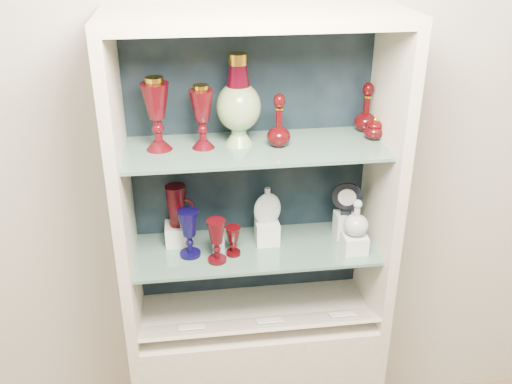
{
  "coord_description": "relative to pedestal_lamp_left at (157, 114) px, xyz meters",
  "views": [
    {
      "loc": [
        -0.25,
        -0.32,
        2.22
      ],
      "look_at": [
        0.0,
        1.53,
        1.3
      ],
      "focal_mm": 40.0,
      "sensor_mm": 36.0,
      "label": 1
    }
  ],
  "objects": [
    {
      "name": "wall_back",
      "position": [
        0.34,
        0.18,
        -0.2
      ],
      "size": [
        3.5,
        0.02,
        2.8
      ],
      "primitive_type": "cube",
      "color": "beige",
      "rests_on": "ground"
    },
    {
      "name": "cabinet_base",
      "position": [
        0.34,
        -0.04,
        -1.22
      ],
      "size": [
        1.0,
        0.4,
        0.75
      ],
      "primitive_type": "cube",
      "color": "beige",
      "rests_on": "ground"
    },
    {
      "name": "cabinet_back_panel",
      "position": [
        0.34,
        0.15,
        -0.27
      ],
      "size": [
        0.98,
        0.02,
        1.15
      ],
      "primitive_type": "cube",
      "color": "black",
      "rests_on": "cabinet_base"
    },
    {
      "name": "cabinet_side_left",
      "position": [
        -0.14,
        -0.04,
        -0.27
      ],
      "size": [
        0.04,
        0.4,
        1.15
      ],
      "primitive_type": "cube",
      "color": "beige",
      "rests_on": "cabinet_base"
    },
    {
      "name": "cabinet_side_right",
      "position": [
        0.82,
        -0.04,
        -0.27
      ],
      "size": [
        0.04,
        0.4,
        1.15
      ],
      "primitive_type": "cube",
      "color": "beige",
      "rests_on": "cabinet_base"
    },
    {
      "name": "cabinet_top_cap",
      "position": [
        0.34,
        -0.04,
        0.32
      ],
      "size": [
        1.0,
        0.4,
        0.04
      ],
      "primitive_type": "cube",
      "color": "beige",
      "rests_on": "cabinet_side_left"
    },
    {
      "name": "shelf_lower",
      "position": [
        0.34,
        -0.02,
        -0.55
      ],
      "size": [
        0.92,
        0.34,
        0.01
      ],
      "primitive_type": "cube",
      "color": "slate",
      "rests_on": "cabinet_side_left"
    },
    {
      "name": "shelf_upper",
      "position": [
        0.34,
        -0.02,
        -0.13
      ],
      "size": [
        0.92,
        0.34,
        0.01
      ],
      "primitive_type": "cube",
      "color": "slate",
      "rests_on": "cabinet_side_left"
    },
    {
      "name": "label_ledge",
      "position": [
        0.34,
        -0.15,
        -0.82
      ],
      "size": [
        0.92,
        0.17,
        0.09
      ],
      "primitive_type": "cube",
      "rotation": [
        -0.44,
        0.0,
        0.0
      ],
      "color": "beige",
      "rests_on": "cabinet_base"
    },
    {
      "name": "label_card_0",
      "position": [
        0.07,
        -0.15,
        -0.8
      ],
      "size": [
        0.1,
        0.06,
        0.03
      ],
      "primitive_type": "cube",
      "rotation": [
        -0.44,
        0.0,
        0.0
      ],
      "color": "white",
      "rests_on": "label_ledge"
    },
    {
      "name": "label_card_1",
      "position": [
        0.37,
        -0.15,
        -0.8
      ],
      "size": [
        0.1,
        0.06,
        0.03
      ],
      "primitive_type": "cube",
      "rotation": [
        -0.44,
        0.0,
        0.0
      ],
      "color": "white",
      "rests_on": "label_ledge"
    },
    {
      "name": "label_card_2",
      "position": [
        0.67,
        -0.15,
        -0.8
      ],
      "size": [
        0.1,
        0.06,
        0.03
      ],
      "primitive_type": "cube",
      "rotation": [
        -0.44,
        0.0,
        0.0
      ],
      "color": "white",
      "rests_on": "label_ledge"
    },
    {
      "name": "pedestal_lamp_left",
      "position": [
        0.0,
        0.0,
        0.0
      ],
      "size": [
        0.13,
        0.13,
        0.26
      ],
      "primitive_type": null,
      "rotation": [
        0.0,
        0.0,
        -0.38
      ],
      "color": "#4B070D",
      "rests_on": "shelf_upper"
    },
    {
      "name": "pedestal_lamp_right",
      "position": [
        0.15,
        -0.0,
        -0.02
      ],
      "size": [
        0.09,
        0.09,
        0.23
      ],
      "primitive_type": null,
      "rotation": [
        0.0,
        0.0,
        -0.06
      ],
      "color": "#4B070D",
      "rests_on": "shelf_upper"
    },
    {
      "name": "enamel_urn",
      "position": [
        0.28,
        0.01,
        0.03
      ],
      "size": [
        0.19,
        0.19,
        0.32
      ],
      "primitive_type": null,
      "rotation": [
        0.0,
        0.0,
        -0.25
      ],
      "color": "#104728",
      "rests_on": "shelf_upper"
    },
    {
      "name": "ruby_decanter_a",
      "position": [
        0.42,
        -0.03,
        -0.02
      ],
      "size": [
        0.09,
        0.09,
        0.21
      ],
      "primitive_type": null,
      "rotation": [
        0.0,
        0.0,
        0.03
      ],
      "color": "#440508",
      "rests_on": "shelf_upper"
    },
    {
      "name": "ruby_decanter_b",
      "position": [
        0.77,
        0.08,
        -0.03
      ],
      "size": [
        0.11,
        0.11,
        0.2
      ],
      "primitive_type": null,
      "rotation": [
        0.0,
        0.0,
        0.35
      ],
      "color": "#440508",
      "rests_on": "shelf_upper"
    },
    {
      "name": "lidded_bowl",
      "position": [
        0.78,
        -0.0,
        -0.09
      ],
      "size": [
        0.09,
        0.09,
        0.09
      ],
      "primitive_type": null,
      "rotation": [
        0.0,
        0.0,
        0.26
      ],
      "color": "#440508",
      "rests_on": "shelf_upper"
    },
    {
      "name": "cobalt_goblet",
      "position": [
        0.09,
        -0.04,
        -0.45
      ],
      "size": [
        0.08,
        0.08,
        0.19
      ],
      "primitive_type": null,
      "rotation": [
        0.0,
        0.0,
        -0.02
      ],
      "color": "#0F093F",
      "rests_on": "shelf_lower"
    },
    {
      "name": "ruby_goblet_tall",
      "position": [
        0.18,
        -0.09,
        -0.46
      ],
      "size": [
        0.07,
        0.07,
        0.17
      ],
      "primitive_type": null,
      "rotation": [
        0.0,
        0.0,
        0.06
      ],
      "color": "#4B070D",
      "rests_on": "shelf_lower"
    },
    {
      "name": "ruby_goblet_small",
      "position": [
        0.25,
        -0.06,
        -0.49
      ],
      "size": [
        0.07,
        0.07,
        0.12
      ],
      "primitive_type": null,
      "rotation": [
        0.0,
        0.0,
        0.13
      ],
      "color": "#440508",
      "rests_on": "shelf_lower"
    },
    {
      "name": "riser_ruby_pitcher",
      "position": [
        0.04,
        0.06,
        -0.51
      ],
      "size": [
        0.1,
        0.1,
        0.08
      ],
      "primitive_type": "cube",
      "color": "silver",
      "rests_on": "shelf_lower"
    },
    {
      "name": "ruby_pitcher",
      "position": [
        0.04,
        0.06,
        -0.39
      ],
      "size": [
        0.14,
        0.12,
        0.17
      ],
      "primitive_type": null,
      "rotation": [
        0.0,
        0.0,
        -0.35
      ],
      "color": "#4B070D",
      "rests_on": "riser_ruby_pitcher"
    },
    {
      "name": "clear_square_bottle",
      "position": [
        0.2,
        -0.03,
        -0.48
      ],
      "size": [
        0.05,
        0.05,
        0.13
      ],
      "primitive_type": null,
      "rotation": [
        0.0,
        0.0,
        -0.16
      ],
      "color": "#9FA9B9",
      "rests_on": "shelf_lower"
    },
    {
      "name": "riser_flat_flask",
      "position": [
        0.39,
        0.02,
        -0.5
      ],
      "size": [
        0.09,
        0.09,
        0.09
      ],
      "primitive_type": "cube",
      "color": "silver",
      "rests_on": "shelf_lower"
    },
    {
      "name": "flat_flask",
      "position": [
        0.39,
        0.02,
        -0.38
      ],
      "size": [
        0.11,
        0.06,
        0.15
      ],
      "primitive_type": null,
      "rotation": [
        0.0,
        0.0,
        0.15
      ],
      "color": "#B1BDC5",
      "rests_on": "riser_flat_flask"
    },
    {
      "name": "riser_clear_round_decanter",
      "position": [
        0.71,
        -0.09,
        -0.51
      ],
      "size": [
        0.09,
        0.09,
        0.07
      ],
      "primitive_type": "cube",
      "color": "silver",
      "rests_on": "shelf_lower"
    },
    {
      "name": "clear_round_decanter",
      "position": [
        0.71,
        -0.09,
        -0.41
      ],
      "size": [
        0.12,
        0.12,
        0.14
      ],
      "primitive_type": null,
      "rotation": [
        0.0,
        0.0,
        -0.26
      ],
      "color": "#9FA9B9",
      "rests_on": "riser_clear_round_decanter"
    },
    {
      "name": "riser_cameo_medallion",
      "position": [
        0.7,
        0.02,
        -0.5
      ],
      "size": [
        0.08,
        0.08,
        0.1
      ],
      "primitive_type": "cube",
      "color": "silver",
      "rests_on": "shelf_lower"
    },
    {
      "name": "cameo_medallion",
      "position": [
        0.7,
        0.02,
        -0.38
      ],
      "size": [
        0.12,
        0.07,
        0.14
      ],
      "primitive_type": null,
      "rotation": [
        0.0,
        0.0,
        -0.27
      ],
      "color": "black",
      "rests_on": "riser_cameo_medallion"
    }
  ]
}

